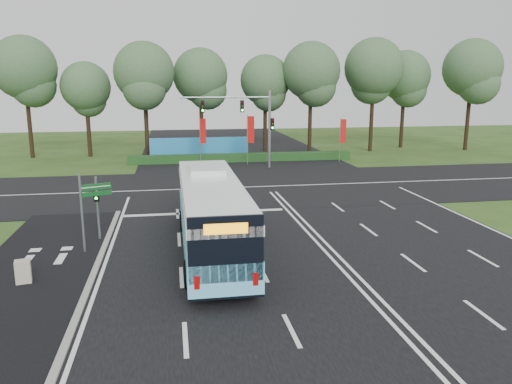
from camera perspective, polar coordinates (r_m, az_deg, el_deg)
ground at (r=26.03m, az=5.95°, el=-4.75°), size 120.00×120.00×0.00m
road_main at (r=26.03m, az=5.95°, el=-4.71°), size 20.00×120.00×0.04m
road_cross at (r=37.36m, az=1.04°, el=0.61°), size 120.00×14.00×0.05m
bike_path at (r=23.00m, az=-23.64°, el=-8.02°), size 5.00×18.00×0.06m
kerb_strip at (r=22.51m, az=-17.66°, el=-7.90°), size 0.25×18.00×0.12m
city_bus at (r=22.74m, az=-5.14°, el=-2.51°), size 2.75×12.56×3.60m
pedestrian_signal at (r=25.56m, az=-17.66°, el=-1.54°), size 0.26×0.41×3.20m
street_sign at (r=23.79m, az=-18.57°, el=-1.15°), size 1.36×0.57×3.68m
utility_cabinet at (r=21.50m, az=-25.06°, el=-8.30°), size 0.65×0.58×0.95m
banner_flag_left at (r=47.92m, az=-6.17°, el=6.62°), size 0.62×0.28×4.44m
banner_flag_mid at (r=47.29m, az=-0.70°, el=6.81°), size 0.66×0.30×4.70m
banner_flag_right at (r=49.35m, az=9.84°, el=6.59°), size 0.64×0.08×4.32m
traffic_light_gantry at (r=45.09m, az=-0.69°, el=8.58°), size 8.41×0.28×7.00m
hedge at (r=49.45m, az=-1.64°, el=3.94°), size 22.00×1.20×0.80m
blue_hoarding at (r=51.44m, az=-6.47°, el=4.98°), size 10.00×0.30×2.20m
eucalyptus_row at (r=55.45m, az=1.74°, el=13.46°), size 54.55×9.57×12.56m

